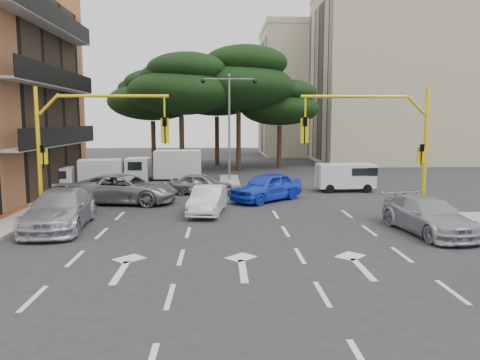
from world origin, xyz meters
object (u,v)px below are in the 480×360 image
object	(u,v)px
street_lamp_center	(229,108)
car_silver_cross_a	(125,189)
car_silver_cross_b	(201,184)
car_silver_parked	(428,215)
van_white	(345,177)
box_truck_b	(165,169)
car_blue_compact	(267,187)
box_truck_a	(88,177)
signal_mast_left	(80,136)
signal_mast_right	(387,135)
car_white_hatch	(208,200)
car_silver_wagon	(60,209)

from	to	relation	value
street_lamp_center	car_silver_cross_a	size ratio (longest dim) A/B	1.34
car_silver_cross_b	car_silver_parked	distance (m)	14.21
van_white	box_truck_b	world-z (taller)	box_truck_b
car_silver_cross_a	car_silver_parked	bearing A→B (deg)	-109.71
car_blue_compact	van_white	xyz separation A→B (m)	(5.43, 3.41, 0.10)
street_lamp_center	car_silver_cross_b	world-z (taller)	street_lamp_center
car_silver_cross_b	box_truck_a	xyz separation A→B (m)	(-7.13, 0.76, 0.40)
street_lamp_center	van_white	world-z (taller)	street_lamp_center
car_silver_cross_a	signal_mast_left	bearing A→B (deg)	179.44
van_white	signal_mast_left	bearing A→B (deg)	-59.99
signal_mast_right	signal_mast_left	bearing A→B (deg)	180.00
signal_mast_left	car_silver_cross_a	distance (m)	5.94
car_blue_compact	car_silver_cross_b	world-z (taller)	car_blue_compact
box_truck_a	van_white	bearing A→B (deg)	-100.71
car_silver_cross_b	van_white	xyz separation A→B (m)	(9.26, 0.90, 0.25)
car_blue_compact	signal_mast_left	bearing A→B (deg)	-100.97
street_lamp_center	van_white	distance (m)	10.07
box_truck_a	box_truck_b	size ratio (longest dim) A/B	0.83
box_truck_b	car_silver_cross_a	bearing A→B (deg)	166.66
car_white_hatch	car_blue_compact	distance (m)	4.82
car_blue_compact	street_lamp_center	bearing A→B (deg)	149.98
car_white_hatch	box_truck_a	distance (m)	10.31
car_silver_cross_b	box_truck_b	xyz separation A→B (m)	(-2.63, 3.37, 0.61)
street_lamp_center	car_silver_cross_a	world-z (taller)	street_lamp_center
street_lamp_center	car_white_hatch	xyz separation A→B (m)	(-1.29, -12.10, -4.75)
car_silver_parked	car_silver_wagon	bearing A→B (deg)	166.52
car_white_hatch	car_silver_wagon	world-z (taller)	car_silver_wagon
van_white	box_truck_a	bearing A→B (deg)	-91.53
car_silver_cross_a	signal_mast_right	bearing A→B (deg)	-102.40
car_silver_cross_a	car_silver_parked	world-z (taller)	car_silver_cross_a
car_white_hatch	van_white	distance (m)	11.13
signal_mast_left	car_white_hatch	world-z (taller)	signal_mast_left
signal_mast_right	car_silver_parked	size ratio (longest dim) A/B	1.20
box_truck_a	box_truck_b	xyz separation A→B (m)	(4.50, 2.61, 0.21)
car_silver_parked	box_truck_b	world-z (taller)	box_truck_b
car_white_hatch	street_lamp_center	bearing A→B (deg)	91.78
car_white_hatch	car_silver_parked	size ratio (longest dim) A/B	0.82
car_silver_parked	van_white	bearing A→B (deg)	83.89
signal_mast_right	car_silver_cross_a	bearing A→B (deg)	158.57
car_blue_compact	car_silver_parked	xyz separation A→B (m)	(5.77, -7.97, -0.07)
car_blue_compact	car_silver_cross_a	bearing A→B (deg)	-129.60
car_white_hatch	van_white	bearing A→B (deg)	46.62
car_white_hatch	car_silver_cross_b	bearing A→B (deg)	103.28
signal_mast_right	car_silver_cross_b	xyz separation A→B (m)	(-8.67, 7.98, -3.23)
street_lamp_center	car_silver_cross_a	xyz separation A→B (m)	(-5.96, -9.00, -4.62)
van_white	signal_mast_right	bearing A→B (deg)	-5.79
car_white_hatch	car_silver_cross_b	distance (m)	6.10
signal_mast_left	box_truck_a	size ratio (longest dim) A/B	1.40
signal_mast_left	van_white	world-z (taller)	signal_mast_left
car_silver_parked	car_white_hatch	bearing A→B (deg)	146.13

